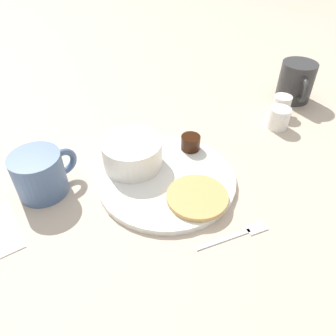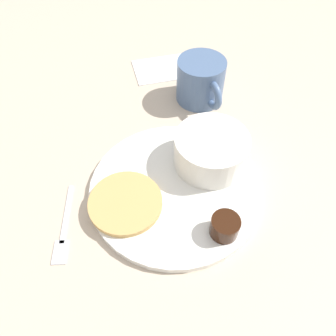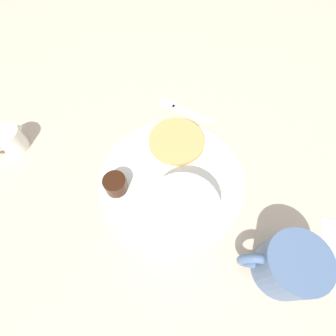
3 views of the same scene
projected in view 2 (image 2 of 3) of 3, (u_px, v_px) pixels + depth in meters
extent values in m
plane|color=#C6B299|center=(174.00, 191.00, 0.52)|extent=(4.00, 4.00, 0.00)
cylinder|color=white|center=(175.00, 189.00, 0.52)|extent=(0.27, 0.27, 0.01)
cylinder|color=tan|center=(125.00, 203.00, 0.49)|extent=(0.11, 0.11, 0.01)
cylinder|color=white|center=(211.00, 150.00, 0.52)|extent=(0.12, 0.12, 0.06)
cylinder|color=white|center=(212.00, 140.00, 0.51)|extent=(0.10, 0.10, 0.01)
cylinder|color=black|center=(225.00, 226.00, 0.45)|extent=(0.04, 0.04, 0.03)
cylinder|color=white|center=(228.00, 155.00, 0.54)|extent=(0.04, 0.04, 0.02)
sphere|color=white|center=(229.00, 149.00, 0.53)|extent=(0.02, 0.02, 0.02)
cylinder|color=slate|center=(200.00, 80.00, 0.63)|extent=(0.09, 0.09, 0.08)
torus|color=slate|center=(213.00, 95.00, 0.60)|extent=(0.02, 0.06, 0.06)
cube|color=silver|center=(67.00, 213.00, 0.50)|extent=(0.03, 0.10, 0.00)
cube|color=silver|center=(60.00, 252.00, 0.46)|extent=(0.03, 0.04, 0.00)
cube|color=white|center=(162.00, 69.00, 0.72)|extent=(0.13, 0.10, 0.00)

